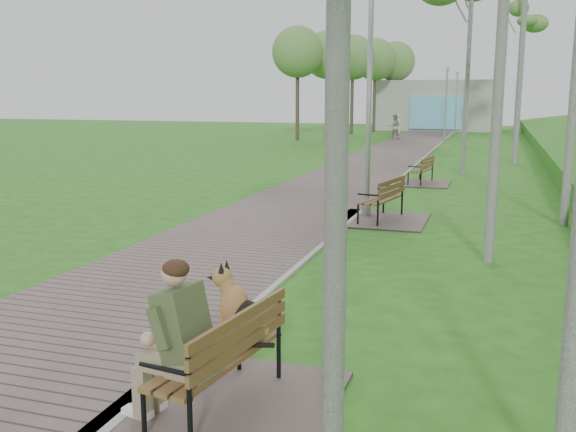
% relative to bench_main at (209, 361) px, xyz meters
% --- Properties ---
extents(walkway, '(3.50, 67.00, 0.04)m').
position_rel_bench_main_xyz_m(walkway, '(-2.43, 19.86, -0.48)').
color(walkway, '#625450').
rests_on(walkway, ground).
extents(kerb, '(0.10, 67.00, 0.05)m').
position_rel_bench_main_xyz_m(kerb, '(-0.68, 19.86, -0.47)').
color(kerb, '#999993').
rests_on(kerb, ground).
extents(building_north, '(10.00, 5.20, 4.00)m').
position_rel_bench_main_xyz_m(building_north, '(-2.18, 49.34, 1.50)').
color(building_north, '#9E9E99').
rests_on(building_north, ground).
extents(bench_main, '(2.02, 2.24, 1.76)m').
position_rel_bench_main_xyz_m(bench_main, '(0.00, 0.00, 0.00)').
color(bench_main, '#625450').
rests_on(bench_main, ground).
extents(bench_second, '(2.03, 2.25, 1.24)m').
position_rel_bench_main_xyz_m(bench_second, '(-0.05, 9.60, -0.26)').
color(bench_second, '#625450').
rests_on(bench_second, ground).
extents(bench_third, '(1.80, 2.00, 1.10)m').
position_rel_bench_main_xyz_m(bench_third, '(0.12, 16.21, -0.29)').
color(bench_third, '#625450').
rests_on(bench_third, ground).
extents(lamp_post_second, '(0.21, 0.21, 5.54)m').
position_rel_bench_main_xyz_m(lamp_post_second, '(-0.47, 10.03, 2.09)').
color(lamp_post_second, '#A3A6AB').
rests_on(lamp_post_second, ground).
extents(lamp_post_third, '(0.17, 0.17, 4.46)m').
position_rel_bench_main_xyz_m(lamp_post_third, '(-0.53, 34.78, 1.59)').
color(lamp_post_third, '#A3A6AB').
rests_on(lamp_post_third, ground).
extents(lamp_post_far, '(0.17, 0.17, 4.46)m').
position_rel_bench_main_xyz_m(lamp_post_far, '(-0.40, 42.46, 1.59)').
color(lamp_post_far, '#A3A6AB').
rests_on(lamp_post_far, ground).
extents(pedestrian_near, '(0.67, 0.55, 1.59)m').
position_rel_bench_main_xyz_m(pedestrian_near, '(-3.86, 38.08, 0.30)').
color(pedestrian_near, silver).
rests_on(pedestrian_near, ground).
extents(pedestrian_far, '(0.89, 0.76, 1.62)m').
position_rel_bench_main_xyz_m(pedestrian_far, '(-3.88, 37.00, 0.31)').
color(pedestrian_far, gray).
rests_on(pedestrian_far, ground).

